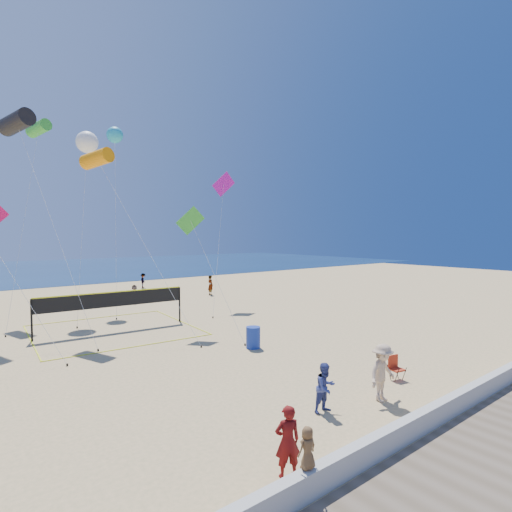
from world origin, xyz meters
TOP-DOWN VIEW (x-y plane):
  - ground at (0.00, 0.00)m, footprint 120.00×120.00m
  - ocean at (0.00, 62.00)m, footprint 140.00×50.00m
  - seawall at (0.00, -3.00)m, footprint 32.00×0.30m
  - boardwalk at (0.00, -5.00)m, footprint 32.00×3.60m
  - woman at (-1.66, -2.19)m, footprint 0.70×0.58m
  - toddler at (-1.80, -2.95)m, footprint 0.45×0.31m
  - bystander_a at (1.51, -0.49)m, footprint 0.77×0.61m
  - bystander_b at (3.60, -1.09)m, footprint 1.25×0.76m
  - far_person_1 at (4.41, 22.34)m, footprint 1.39×0.59m
  - far_person_2 at (11.49, 22.28)m, footprint 0.43×0.65m
  - far_person_4 at (8.60, 30.70)m, footprint 1.00×1.12m
  - camp_chair at (5.68, -0.23)m, footprint 0.56×0.67m
  - trash_barrel at (4.05, 6.39)m, footprint 0.81×0.81m
  - volleyball_net at (-0.04, 14.15)m, footprint 8.83×8.69m
  - kite_1 at (-3.96, 18.44)m, footprint 2.94×9.35m
  - kite_2 at (-0.59, 14.74)m, footprint 3.53×7.89m
  - kite_4 at (3.70, 11.58)m, footprint 1.67×5.11m
  - kite_5 at (10.05, 17.95)m, footprint 5.04×4.84m
  - kite_6 at (0.59, 20.80)m, footprint 3.05×5.74m
  - kite_7 at (3.26, 22.90)m, footprint 2.94×6.74m
  - kite_8 at (-2.01, 22.96)m, footprint 3.84×7.89m

SIDE VIEW (x-z plane):
  - ground at x=0.00m, z-range 0.00..0.00m
  - ocean at x=0.00m, z-range 0.00..0.03m
  - boardwalk at x=0.00m, z-range 0.00..0.03m
  - seawall at x=0.00m, z-range 0.00..0.60m
  - camp_chair at x=5.68m, z-range 0.00..1.00m
  - trash_barrel at x=4.05m, z-range 0.00..1.03m
  - far_person_1 at x=4.41m, z-range 0.00..1.46m
  - far_person_4 at x=8.60m, z-range 0.00..1.51m
  - bystander_a at x=1.51m, z-range 0.00..1.53m
  - woman at x=-1.66m, z-range 0.00..1.64m
  - far_person_2 at x=11.49m, z-range 0.00..1.78m
  - bystander_b at x=3.60m, z-range 0.00..1.88m
  - toddler at x=-1.80m, z-range 0.60..1.48m
  - volleyball_net at x=-0.04m, z-range 0.40..2.63m
  - kite_4 at x=3.70m, z-range 2.43..9.55m
  - kite_5 at x=10.05m, z-range 3.86..14.37m
  - kite_2 at x=-0.59m, z-range 4.58..14.87m
  - kite_6 at x=0.59m, z-range 5.57..18.23m
  - kite_1 at x=-3.96m, z-range 5.64..18.29m
  - kite_8 at x=-2.01m, z-range 6.14..19.59m
  - kite_7 at x=3.26m, z-range 6.29..20.13m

